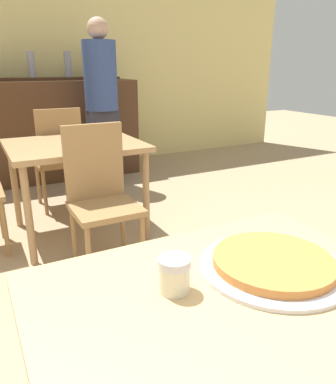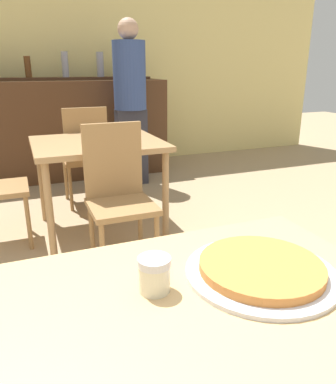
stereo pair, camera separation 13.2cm
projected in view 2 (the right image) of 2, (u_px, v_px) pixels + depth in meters
The scene contains 10 objects.
wall_back at pixel (43, 54), 4.50m from camera, with size 8.00×0.05×2.80m.
dining_table_near at pixel (223, 342), 0.87m from camera, with size 0.95×0.83×0.74m.
dining_table_far at pixel (98, 152), 2.86m from camera, with size 0.95×0.84×0.72m.
bar_counter at pixel (54, 130), 4.33m from camera, with size 2.60×0.56×1.11m.
bar_back_shelf at pixel (51, 73), 4.26m from camera, with size 2.39×0.24×0.34m.
chair_far_side_front at pixel (118, 188), 2.39m from camera, with size 0.40×0.40×0.93m.
chair_far_side_back at pixel (85, 152), 3.42m from camera, with size 0.40×0.40×0.93m.
pizza_tray at pixel (261, 269), 0.98m from camera, with size 0.40×0.40×0.04m.
cheese_shaker at pixel (154, 274), 0.90m from camera, with size 0.08×0.08×0.09m.
person_standing at pixel (130, 99), 3.96m from camera, with size 0.34×0.34×1.72m.
Camera 2 is at (-0.38, -0.61, 1.26)m, focal length 35.00 mm.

